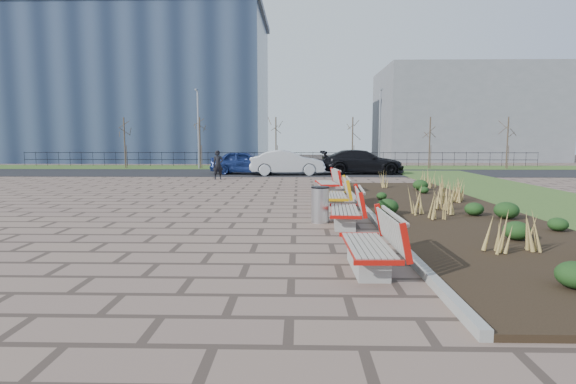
{
  "coord_description": "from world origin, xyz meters",
  "views": [
    {
      "loc": [
        1.78,
        -8.91,
        2.3
      ],
      "look_at": [
        1.5,
        3.0,
        0.9
      ],
      "focal_mm": 28.0,
      "sensor_mm": 36.0,
      "label": 1
    }
  ],
  "objects_px": {
    "bench_a": "(368,242)",
    "pedestrian": "(218,165)",
    "lamp_east": "(380,130)",
    "litter_bin": "(320,205)",
    "car_blue": "(245,162)",
    "bench_d": "(327,181)",
    "bench_b": "(344,208)",
    "car_black": "(362,162)",
    "lamp_west": "(198,130)",
    "bench_c": "(335,193)",
    "car_silver": "(287,163)"
  },
  "relations": [
    {
      "from": "litter_bin",
      "to": "lamp_west",
      "type": "xyz_separation_m",
      "value": [
        -8.38,
        22.6,
        2.55
      ]
    },
    {
      "from": "bench_b",
      "to": "car_black",
      "type": "relative_size",
      "value": 0.38
    },
    {
      "from": "litter_bin",
      "to": "bench_d",
      "type": "bearing_deg",
      "value": 84.94
    },
    {
      "from": "bench_c",
      "to": "litter_bin",
      "type": "height_order",
      "value": "bench_c"
    },
    {
      "from": "bench_a",
      "to": "pedestrian",
      "type": "distance_m",
      "value": 18.99
    },
    {
      "from": "car_black",
      "to": "lamp_east",
      "type": "distance_m",
      "value": 5.8
    },
    {
      "from": "bench_d",
      "to": "car_silver",
      "type": "distance_m",
      "value": 9.89
    },
    {
      "from": "bench_a",
      "to": "bench_c",
      "type": "xyz_separation_m",
      "value": [
        0.0,
        7.18,
        0.0
      ]
    },
    {
      "from": "bench_b",
      "to": "car_silver",
      "type": "bearing_deg",
      "value": 100.33
    },
    {
      "from": "bench_a",
      "to": "car_black",
      "type": "distance_m",
      "value": 22.39
    },
    {
      "from": "litter_bin",
      "to": "lamp_east",
      "type": "distance_m",
      "value": 23.42
    },
    {
      "from": "car_black",
      "to": "lamp_east",
      "type": "bearing_deg",
      "value": -22.7
    },
    {
      "from": "litter_bin",
      "to": "bench_b",
      "type": "bearing_deg",
      "value": -40.67
    },
    {
      "from": "bench_d",
      "to": "lamp_west",
      "type": "xyz_separation_m",
      "value": [
        -9.0,
        15.59,
        2.54
      ]
    },
    {
      "from": "pedestrian",
      "to": "lamp_east",
      "type": "relative_size",
      "value": 0.28
    },
    {
      "from": "litter_bin",
      "to": "car_blue",
      "type": "bearing_deg",
      "value": 103.44
    },
    {
      "from": "bench_b",
      "to": "car_silver",
      "type": "distance_m",
      "value": 17.33
    },
    {
      "from": "litter_bin",
      "to": "bench_a",
      "type": "bearing_deg",
      "value": -82.27
    },
    {
      "from": "bench_d",
      "to": "car_silver",
      "type": "bearing_deg",
      "value": 97.05
    },
    {
      "from": "car_silver",
      "to": "litter_bin",
      "type": "bearing_deg",
      "value": 179.14
    },
    {
      "from": "bench_a",
      "to": "pedestrian",
      "type": "xyz_separation_m",
      "value": [
        -5.87,
        18.06,
        0.34
      ]
    },
    {
      "from": "car_blue",
      "to": "car_black",
      "type": "xyz_separation_m",
      "value": [
        7.75,
        0.32,
        0.03
      ]
    },
    {
      "from": "litter_bin",
      "to": "car_blue",
      "type": "xyz_separation_m",
      "value": [
        -4.14,
        17.31,
        0.29
      ]
    },
    {
      "from": "pedestrian",
      "to": "car_silver",
      "type": "relative_size",
      "value": 0.35
    },
    {
      "from": "bench_b",
      "to": "bench_d",
      "type": "bearing_deg",
      "value": 93.79
    },
    {
      "from": "bench_a",
      "to": "car_black",
      "type": "xyz_separation_m",
      "value": [
        2.99,
        22.19,
        0.32
      ]
    },
    {
      "from": "car_blue",
      "to": "lamp_east",
      "type": "height_order",
      "value": "lamp_east"
    },
    {
      "from": "car_blue",
      "to": "bench_b",
      "type": "bearing_deg",
      "value": -157.8
    },
    {
      "from": "bench_a",
      "to": "car_silver",
      "type": "xyz_separation_m",
      "value": [
        -1.97,
        21.25,
        0.31
      ]
    },
    {
      "from": "pedestrian",
      "to": "car_silver",
      "type": "xyz_separation_m",
      "value": [
        3.9,
        3.19,
        -0.02
      ]
    },
    {
      "from": "litter_bin",
      "to": "car_black",
      "type": "bearing_deg",
      "value": 78.42
    },
    {
      "from": "lamp_east",
      "to": "litter_bin",
      "type": "bearing_deg",
      "value": -103.97
    },
    {
      "from": "pedestrian",
      "to": "car_black",
      "type": "height_order",
      "value": "pedestrian"
    },
    {
      "from": "bench_a",
      "to": "car_blue",
      "type": "distance_m",
      "value": 22.39
    },
    {
      "from": "bench_a",
      "to": "lamp_east",
      "type": "height_order",
      "value": "lamp_east"
    },
    {
      "from": "bench_c",
      "to": "litter_bin",
      "type": "relative_size",
      "value": 2.13
    },
    {
      "from": "bench_b",
      "to": "car_blue",
      "type": "relative_size",
      "value": 0.47
    },
    {
      "from": "bench_d",
      "to": "lamp_east",
      "type": "relative_size",
      "value": 0.35
    },
    {
      "from": "pedestrian",
      "to": "lamp_east",
      "type": "distance_m",
      "value": 14.35
    },
    {
      "from": "bench_b",
      "to": "pedestrian",
      "type": "relative_size",
      "value": 1.25
    },
    {
      "from": "bench_a",
      "to": "lamp_east",
      "type": "relative_size",
      "value": 0.35
    },
    {
      "from": "bench_b",
      "to": "lamp_west",
      "type": "relative_size",
      "value": 0.35
    },
    {
      "from": "car_black",
      "to": "car_blue",
      "type": "bearing_deg",
      "value": 91.65
    },
    {
      "from": "pedestrian",
      "to": "lamp_east",
      "type": "bearing_deg",
      "value": 22.37
    },
    {
      "from": "bench_c",
      "to": "bench_d",
      "type": "height_order",
      "value": "same"
    },
    {
      "from": "bench_a",
      "to": "car_blue",
      "type": "xyz_separation_m",
      "value": [
        -4.76,
        21.87,
        0.29
      ]
    },
    {
      "from": "litter_bin",
      "to": "lamp_west",
      "type": "bearing_deg",
      "value": 110.35
    },
    {
      "from": "bench_c",
      "to": "car_black",
      "type": "relative_size",
      "value": 0.38
    },
    {
      "from": "litter_bin",
      "to": "lamp_east",
      "type": "height_order",
      "value": "lamp_east"
    },
    {
      "from": "bench_c",
      "to": "bench_d",
      "type": "bearing_deg",
      "value": 92.3
    }
  ]
}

